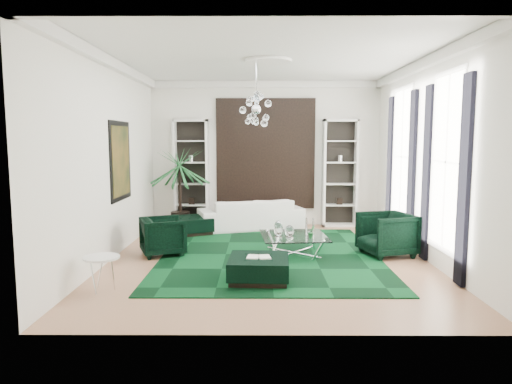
{
  "coord_description": "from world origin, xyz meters",
  "views": [
    {
      "loc": [
        -0.19,
        -8.61,
        2.28
      ],
      "look_at": [
        -0.24,
        0.5,
        1.23
      ],
      "focal_mm": 32.0,
      "sensor_mm": 36.0,
      "label": 1
    }
  ],
  "objects_px": {
    "side_table": "(102,274)",
    "palm": "(180,177)",
    "ottoman_front": "(259,269)",
    "coffee_table": "(294,246)",
    "ottoman_side": "(191,226)",
    "sofa": "(251,214)",
    "armchair_right": "(386,234)",
    "armchair_left": "(163,236)"
  },
  "relations": [
    {
      "from": "armchair_left",
      "to": "ottoman_side",
      "type": "xyz_separation_m",
      "value": [
        0.25,
        2.0,
        -0.17
      ]
    },
    {
      "from": "ottoman_side",
      "to": "palm",
      "type": "xyz_separation_m",
      "value": [
        -0.36,
        0.65,
        1.12
      ]
    },
    {
      "from": "armchair_right",
      "to": "ottoman_front",
      "type": "relative_size",
      "value": 0.98
    },
    {
      "from": "sofa",
      "to": "armchair_right",
      "type": "height_order",
      "value": "armchair_right"
    },
    {
      "from": "armchair_right",
      "to": "ottoman_side",
      "type": "relative_size",
      "value": 1.02
    },
    {
      "from": "armchair_left",
      "to": "palm",
      "type": "bearing_deg",
      "value": -19.58
    },
    {
      "from": "sofa",
      "to": "ottoman_side",
      "type": "bearing_deg",
      "value": 7.28
    },
    {
      "from": "coffee_table",
      "to": "side_table",
      "type": "height_order",
      "value": "side_table"
    },
    {
      "from": "sofa",
      "to": "ottoman_side",
      "type": "xyz_separation_m",
      "value": [
        -1.44,
        -0.65,
        -0.18
      ]
    },
    {
      "from": "ottoman_side",
      "to": "ottoman_front",
      "type": "relative_size",
      "value": 0.96
    },
    {
      "from": "side_table",
      "to": "ottoman_side",
      "type": "bearing_deg",
      "value": 80.18
    },
    {
      "from": "ottoman_side",
      "to": "side_table",
      "type": "relative_size",
      "value": 1.71
    },
    {
      "from": "sofa",
      "to": "coffee_table",
      "type": "distance_m",
      "value": 2.94
    },
    {
      "from": "ottoman_side",
      "to": "ottoman_front",
      "type": "bearing_deg",
      "value": -65.84
    },
    {
      "from": "sofa",
      "to": "coffee_table",
      "type": "xyz_separation_m",
      "value": [
        0.89,
        -2.8,
        -0.17
      ]
    },
    {
      "from": "armchair_right",
      "to": "coffee_table",
      "type": "bearing_deg",
      "value": -102.45
    },
    {
      "from": "side_table",
      "to": "palm",
      "type": "bearing_deg",
      "value": 85.72
    },
    {
      "from": "armchair_right",
      "to": "armchair_left",
      "type": "bearing_deg",
      "value": -106.36
    },
    {
      "from": "ottoman_side",
      "to": "side_table",
      "type": "height_order",
      "value": "side_table"
    },
    {
      "from": "sofa",
      "to": "armchair_left",
      "type": "distance_m",
      "value": 3.15
    },
    {
      "from": "armchair_left",
      "to": "ottoman_side",
      "type": "height_order",
      "value": "armchair_left"
    },
    {
      "from": "ottoman_front",
      "to": "side_table",
      "type": "xyz_separation_m",
      "value": [
        -2.37,
        -0.52,
        0.07
      ]
    },
    {
      "from": "coffee_table",
      "to": "armchair_left",
      "type": "bearing_deg",
      "value": 176.67
    },
    {
      "from": "armchair_left",
      "to": "side_table",
      "type": "xyz_separation_m",
      "value": [
        -0.47,
        -2.19,
        -0.12
      ]
    },
    {
      "from": "ottoman_side",
      "to": "side_table",
      "type": "xyz_separation_m",
      "value": [
        -0.72,
        -4.19,
        0.05
      ]
    },
    {
      "from": "armchair_right",
      "to": "ottoman_front",
      "type": "height_order",
      "value": "armchair_right"
    },
    {
      "from": "armchair_right",
      "to": "palm",
      "type": "xyz_separation_m",
      "value": [
        -4.52,
        2.7,
        0.9
      ]
    },
    {
      "from": "coffee_table",
      "to": "ottoman_side",
      "type": "bearing_deg",
      "value": 137.24
    },
    {
      "from": "palm",
      "to": "armchair_right",
      "type": "bearing_deg",
      "value": -30.83
    },
    {
      "from": "side_table",
      "to": "ottoman_front",
      "type": "bearing_deg",
      "value": 12.45
    },
    {
      "from": "sofa",
      "to": "palm",
      "type": "height_order",
      "value": "palm"
    },
    {
      "from": "palm",
      "to": "armchair_left",
      "type": "bearing_deg",
      "value": -87.66
    },
    {
      "from": "armchair_right",
      "to": "palm",
      "type": "height_order",
      "value": "palm"
    },
    {
      "from": "coffee_table",
      "to": "ottoman_front",
      "type": "bearing_deg",
      "value": -114.34
    },
    {
      "from": "armchair_left",
      "to": "ottoman_front",
      "type": "distance_m",
      "value": 2.53
    },
    {
      "from": "armchair_right",
      "to": "side_table",
      "type": "xyz_separation_m",
      "value": [
        -4.89,
        -2.14,
        -0.17
      ]
    },
    {
      "from": "sofa",
      "to": "ottoman_side",
      "type": "distance_m",
      "value": 1.59
    },
    {
      "from": "armchair_left",
      "to": "side_table",
      "type": "distance_m",
      "value": 2.24
    },
    {
      "from": "armchair_right",
      "to": "coffee_table",
      "type": "relative_size",
      "value": 0.76
    },
    {
      "from": "armchair_left",
      "to": "ottoman_front",
      "type": "bearing_deg",
      "value": -153.12
    },
    {
      "from": "ottoman_front",
      "to": "palm",
      "type": "bearing_deg",
      "value": 114.92
    },
    {
      "from": "ottoman_front",
      "to": "side_table",
      "type": "bearing_deg",
      "value": -167.55
    }
  ]
}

